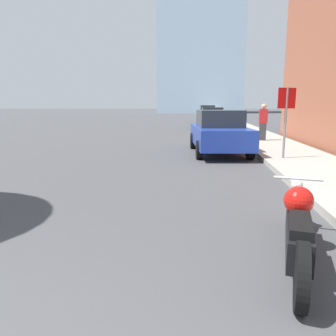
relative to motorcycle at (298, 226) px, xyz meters
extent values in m
cube|color=#9E998E|center=(1.99, 36.92, -0.31)|extent=(2.37, 240.00, 0.15)
cylinder|color=black|center=(0.22, 0.90, -0.08)|extent=(0.24, 0.60, 0.60)
cylinder|color=black|center=(-0.25, -1.00, -0.08)|extent=(0.24, 0.60, 0.60)
cube|color=black|center=(-0.01, -0.05, -0.06)|extent=(0.59, 1.50, 0.31)
sphere|color=red|center=(0.06, 0.24, 0.23)|extent=(0.34, 0.34, 0.34)
cube|color=black|center=(-0.09, -0.36, 0.15)|extent=(0.37, 0.71, 0.10)
sphere|color=silver|center=(0.23, 0.93, 0.25)|extent=(0.16, 0.16, 0.16)
cylinder|color=silver|center=(0.20, 0.80, 0.37)|extent=(0.61, 0.18, 0.04)
cube|color=#1E3899|center=(-0.45, 8.38, 0.26)|extent=(2.16, 4.58, 0.67)
cube|color=#23282D|center=(-0.45, 8.38, 0.89)|extent=(1.67, 2.26, 0.58)
cylinder|color=black|center=(-1.40, 9.67, -0.07)|extent=(0.26, 0.64, 0.62)
cylinder|color=black|center=(0.24, 9.83, -0.07)|extent=(0.26, 0.64, 0.62)
cylinder|color=black|center=(-1.13, 6.94, -0.07)|extent=(0.26, 0.64, 0.62)
cylinder|color=black|center=(0.51, 7.10, -0.07)|extent=(0.26, 0.64, 0.62)
cube|color=black|center=(-0.28, 20.83, 0.31)|extent=(1.79, 4.60, 0.69)
cube|color=#23282D|center=(-0.28, 20.83, 0.94)|extent=(1.48, 2.22, 0.57)
cylinder|color=black|center=(-1.11, 22.22, -0.03)|extent=(0.22, 0.71, 0.70)
cylinder|color=black|center=(0.49, 22.26, -0.03)|extent=(0.22, 0.71, 0.70)
cylinder|color=black|center=(-1.05, 19.40, -0.03)|extent=(0.22, 0.71, 0.70)
cylinder|color=black|center=(0.55, 19.43, -0.03)|extent=(0.22, 0.71, 0.70)
cube|color=#1E6B33|center=(-0.40, 32.92, 0.31)|extent=(2.01, 4.37, 0.72)
cube|color=#23282D|center=(-0.40, 32.92, 1.03)|extent=(1.61, 2.14, 0.72)
cylinder|color=black|center=(-1.31, 34.19, -0.05)|extent=(0.24, 0.68, 0.67)
cylinder|color=black|center=(0.35, 34.29, -0.05)|extent=(0.24, 0.68, 0.67)
cylinder|color=black|center=(-1.15, 31.54, -0.05)|extent=(0.24, 0.68, 0.67)
cylinder|color=black|center=(0.51, 31.65, -0.05)|extent=(0.24, 0.68, 0.67)
cylinder|color=slate|center=(1.41, 6.53, 0.81)|extent=(0.07, 0.07, 2.08)
cube|color=red|center=(1.41, 6.53, 1.55)|extent=(0.57, 0.26, 0.60)
cube|color=#38383D|center=(1.73, 11.79, 0.16)|extent=(0.29, 0.20, 0.79)
cube|color=#B22328|center=(1.73, 11.79, 0.88)|extent=(0.36, 0.20, 0.63)
sphere|color=tan|center=(1.73, 11.79, 1.31)|extent=(0.23, 0.23, 0.23)
camera|label=1|loc=(-1.11, -3.62, 1.33)|focal=35.00mm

